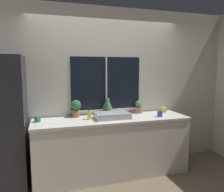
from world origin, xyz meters
TOP-DOWN VIEW (x-y plane):
  - ground_plane at (0.00, 0.00)m, footprint 14.00×14.00m
  - wall_back at (0.00, 0.70)m, footprint 8.00×0.09m
  - wall_right at (2.30, 1.50)m, footprint 0.06×7.00m
  - counter at (0.00, 0.31)m, footprint 2.43×0.65m
  - sink at (-0.01, 0.30)m, footprint 0.53×0.38m
  - potted_plant_left at (-0.53, 0.56)m, footprint 0.16×0.16m
  - potted_plant_center at (-0.01, 0.56)m, footprint 0.17×0.17m
  - potted_plant_right at (0.55, 0.56)m, footprint 0.13×0.13m
  - soap_bottle at (-0.36, 0.33)m, footprint 0.06×0.06m
  - mug_green at (-1.11, 0.39)m, footprint 0.09×0.09m
  - mug_yellow at (1.02, 0.49)m, footprint 0.09×0.09m
  - mug_blue at (0.77, 0.19)m, footprint 0.08×0.08m

SIDE VIEW (x-z plane):
  - ground_plane at x=0.00m, z-range 0.00..0.00m
  - counter at x=0.00m, z-range 0.00..0.92m
  - mug_yellow at x=1.02m, z-range 0.92..1.00m
  - mug_green at x=-1.11m, z-range 0.92..1.01m
  - sink at x=-0.01m, z-range 0.82..1.11m
  - mug_blue at x=0.77m, z-range 0.92..1.02m
  - soap_bottle at x=-0.36m, z-range 0.90..1.08m
  - potted_plant_right at x=0.55m, z-range 0.91..1.13m
  - potted_plant_left at x=-0.53m, z-range 0.94..1.21m
  - potted_plant_center at x=-0.01m, z-range 0.95..1.25m
  - wall_right at x=2.30m, z-range 0.00..2.70m
  - wall_back at x=0.00m, z-range 0.00..2.70m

